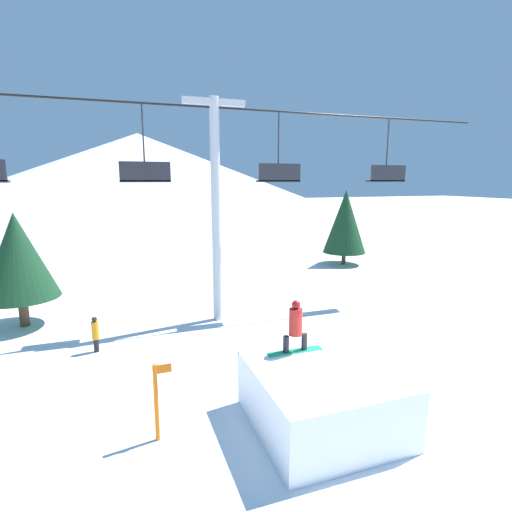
{
  "coord_description": "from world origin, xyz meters",
  "views": [
    {
      "loc": [
        -5.42,
        -7.22,
        5.66
      ],
      "look_at": [
        -1.14,
        4.85,
        3.22
      ],
      "focal_mm": 28.0,
      "sensor_mm": 36.0,
      "label": 1
    }
  ],
  "objects_px": {
    "snow_ramp": "(322,397)",
    "trail_marker": "(157,400)",
    "distant_skier": "(95,333)",
    "snowboarder": "(296,327)",
    "pine_tree_near": "(18,256)"
  },
  "relations": [
    {
      "from": "pine_tree_near",
      "to": "trail_marker",
      "type": "xyz_separation_m",
      "value": [
        4.22,
        -8.98,
        -1.85
      ]
    },
    {
      "from": "snowboarder",
      "to": "distant_skier",
      "type": "height_order",
      "value": "snowboarder"
    },
    {
      "from": "snowboarder",
      "to": "trail_marker",
      "type": "relative_size",
      "value": 0.81
    },
    {
      "from": "snow_ramp",
      "to": "trail_marker",
      "type": "height_order",
      "value": "trail_marker"
    },
    {
      "from": "trail_marker",
      "to": "snow_ramp",
      "type": "bearing_deg",
      "value": -11.43
    },
    {
      "from": "pine_tree_near",
      "to": "distant_skier",
      "type": "distance_m",
      "value": 4.98
    },
    {
      "from": "pine_tree_near",
      "to": "distant_skier",
      "type": "bearing_deg",
      "value": -52.28
    },
    {
      "from": "snowboarder",
      "to": "pine_tree_near",
      "type": "bearing_deg",
      "value": 131.5
    },
    {
      "from": "snow_ramp",
      "to": "trail_marker",
      "type": "bearing_deg",
      "value": 168.57
    },
    {
      "from": "pine_tree_near",
      "to": "distant_skier",
      "type": "relative_size",
      "value": 3.64
    },
    {
      "from": "snow_ramp",
      "to": "pine_tree_near",
      "type": "distance_m",
      "value": 12.69
    },
    {
      "from": "trail_marker",
      "to": "distant_skier",
      "type": "height_order",
      "value": "trail_marker"
    },
    {
      "from": "snow_ramp",
      "to": "pine_tree_near",
      "type": "height_order",
      "value": "pine_tree_near"
    },
    {
      "from": "snow_ramp",
      "to": "pine_tree_near",
      "type": "xyz_separation_m",
      "value": [
        -7.88,
        9.72,
        2.09
      ]
    },
    {
      "from": "snow_ramp",
      "to": "distant_skier",
      "type": "height_order",
      "value": "snow_ramp"
    }
  ]
}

